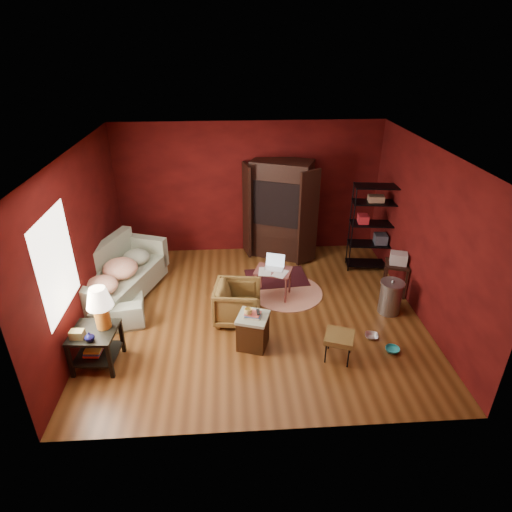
{
  "coord_description": "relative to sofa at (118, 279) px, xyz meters",
  "views": [
    {
      "loc": [
        -0.42,
        -6.13,
        4.3
      ],
      "look_at": [
        0.0,
        0.2,
        1.0
      ],
      "focal_mm": 30.0,
      "sensor_mm": 36.0,
      "label": 1
    }
  ],
  "objects": [
    {
      "name": "small_stand",
      "position": [
        5.03,
        -0.13,
        0.2
      ],
      "size": [
        0.52,
        0.52,
        0.83
      ],
      "rotation": [
        0.0,
        0.0,
        -0.32
      ],
      "color": "black",
      "rests_on": "ground"
    },
    {
      "name": "armchair",
      "position": [
        2.12,
        -0.79,
        -0.05
      ],
      "size": [
        0.77,
        0.81,
        0.74
      ],
      "primitive_type": "imported",
      "rotation": [
        0.0,
        0.0,
        1.43
      ],
      "color": "black",
      "rests_on": "ground"
    },
    {
      "name": "side_table",
      "position": [
        0.13,
        -1.69,
        0.32
      ],
      "size": [
        0.67,
        0.67,
        1.23
      ],
      "rotation": [
        0.0,
        0.0,
        -0.08
      ],
      "color": "black",
      "rests_on": "ground"
    },
    {
      "name": "rug_oriental",
      "position": [
        2.92,
        0.54,
        -0.4
      ],
      "size": [
        1.25,
        0.89,
        0.01
      ],
      "rotation": [
        0.0,
        0.0,
        0.09
      ],
      "color": "#451219",
      "rests_on": "ground"
    },
    {
      "name": "rug_round",
      "position": [
        3.05,
        0.01,
        -0.41
      ],
      "size": [
        1.68,
        1.68,
        0.01
      ],
      "rotation": [
        0.0,
        0.0,
        0.32
      ],
      "color": "beige",
      "rests_on": "ground"
    },
    {
      "name": "wire_shelving",
      "position": [
        4.85,
        0.87,
        0.55
      ],
      "size": [
        0.9,
        0.48,
        1.77
      ],
      "rotation": [
        0.0,
        0.0,
        -0.12
      ],
      "color": "black",
      "rests_on": "ground"
    },
    {
      "name": "laptop_desk",
      "position": [
        2.79,
        -0.07,
        0.07
      ],
      "size": [
        0.75,
        0.65,
        0.78
      ],
      "rotation": [
        0.0,
        0.0,
        -0.34
      ],
      "color": "brown",
      "rests_on": "ground"
    },
    {
      "name": "sofa_cushions",
      "position": [
        -0.03,
        -0.0,
        0.03
      ],
      "size": [
        1.54,
        2.33,
        0.91
      ],
      "rotation": [
        0.0,
        0.0,
        -0.35
      ],
      "color": "#94A18B",
      "rests_on": "sofa"
    },
    {
      "name": "vase",
      "position": [
        0.08,
        -1.96,
        0.24
      ],
      "size": [
        0.18,
        0.19,
        0.14
      ],
      "primitive_type": "imported",
      "rotation": [
        0.0,
        0.0,
        -0.43
      ],
      "color": "#0C0D3F",
      "rests_on": "side_table"
    },
    {
      "name": "pet_bowl_steel",
      "position": [
        4.23,
        -1.41,
        -0.31
      ],
      "size": [
        0.22,
        0.1,
        0.21
      ],
      "primitive_type": "imported",
      "rotation": [
        0.0,
        0.0,
        -0.24
      ],
      "color": "silver",
      "rests_on": "ground"
    },
    {
      "name": "mug",
      "position": [
        2.26,
        -1.51,
        0.25
      ],
      "size": [
        0.14,
        0.12,
        0.12
      ],
      "primitive_type": "imported",
      "rotation": [
        0.0,
        0.0,
        0.25
      ],
      "color": "#E0C86D",
      "rests_on": "hamper"
    },
    {
      "name": "footstool",
      "position": [
        3.58,
        -1.84,
        -0.06
      ],
      "size": [
        0.53,
        0.53,
        0.42
      ],
      "rotation": [
        0.0,
        0.0,
        -0.37
      ],
      "color": "black",
      "rests_on": "ground"
    },
    {
      "name": "trash_can",
      "position": [
        4.74,
        -0.72,
        -0.12
      ],
      "size": [
        0.5,
        0.5,
        0.64
      ],
      "rotation": [
        0.0,
        0.0,
        0.27
      ],
      "color": "gray",
      "rests_on": "ground"
    },
    {
      "name": "hamper",
      "position": [
        2.33,
        -1.48,
        -0.13
      ],
      "size": [
        0.57,
        0.57,
        0.63
      ],
      "rotation": [
        0.0,
        0.0,
        -0.31
      ],
      "color": "#42260F",
      "rests_on": "ground"
    },
    {
      "name": "tv_armoire",
      "position": [
        3.09,
        1.59,
        0.66
      ],
      "size": [
        1.51,
        1.22,
        2.07
      ],
      "rotation": [
        0.0,
        0.0,
        -0.4
      ],
      "color": "black",
      "rests_on": "ground"
    },
    {
      "name": "pet_bowl_turquoise",
      "position": [
        4.44,
        -1.77,
        -0.31
      ],
      "size": [
        0.22,
        0.09,
        0.22
      ],
      "primitive_type": "imported",
      "rotation": [
        0.0,
        0.0,
        -0.13
      ],
      "color": "#27AEB8",
      "rests_on": "ground"
    },
    {
      "name": "room",
      "position": [
        2.41,
        -0.61,
        0.98
      ],
      "size": [
        5.54,
        5.04,
        2.84
      ],
      "color": "brown",
      "rests_on": "ground"
    },
    {
      "name": "sofa",
      "position": [
        0.0,
        0.0,
        0.0
      ],
      "size": [
        1.0,
        2.22,
        0.84
      ],
      "primitive_type": "imported",
      "rotation": [
        0.0,
        0.0,
        1.75
      ],
      "color": "#94A18B",
      "rests_on": "ground"
    }
  ]
}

